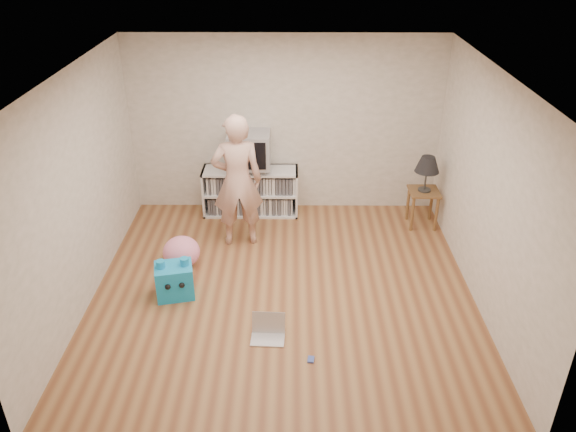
# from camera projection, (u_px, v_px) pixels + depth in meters

# --- Properties ---
(ground) EXTENTS (4.50, 4.50, 0.00)m
(ground) POSITION_uv_depth(u_px,v_px,m) (283.00, 291.00, 6.75)
(ground) COLOR brown
(ground) RESTS_ON ground
(walls) EXTENTS (4.52, 4.52, 2.60)m
(walls) POSITION_uv_depth(u_px,v_px,m) (283.00, 194.00, 6.13)
(walls) COLOR #BAB4A3
(walls) RESTS_ON ground
(ceiling) EXTENTS (4.50, 4.50, 0.01)m
(ceiling) POSITION_uv_depth(u_px,v_px,m) (282.00, 75.00, 5.51)
(ceiling) COLOR white
(ceiling) RESTS_ON walls
(media_unit) EXTENTS (1.40, 0.45, 0.70)m
(media_unit) POSITION_uv_depth(u_px,v_px,m) (251.00, 191.00, 8.37)
(media_unit) COLOR white
(media_unit) RESTS_ON ground
(dvd_deck) EXTENTS (0.45, 0.35, 0.07)m
(dvd_deck) POSITION_uv_depth(u_px,v_px,m) (250.00, 168.00, 8.18)
(dvd_deck) COLOR gray
(dvd_deck) RESTS_ON media_unit
(crt_tv) EXTENTS (0.60, 0.53, 0.50)m
(crt_tv) POSITION_uv_depth(u_px,v_px,m) (249.00, 149.00, 8.04)
(crt_tv) COLOR #9E9EA3
(crt_tv) RESTS_ON dvd_deck
(side_table) EXTENTS (0.42, 0.42, 0.55)m
(side_table) POSITION_uv_depth(u_px,v_px,m) (423.00, 199.00, 7.99)
(side_table) COLOR brown
(side_table) RESTS_ON ground
(table_lamp) EXTENTS (0.34, 0.34, 0.52)m
(table_lamp) POSITION_uv_depth(u_px,v_px,m) (427.00, 165.00, 7.74)
(table_lamp) COLOR #333333
(table_lamp) RESTS_ON side_table
(person) EXTENTS (0.72, 0.53, 1.83)m
(person) POSITION_uv_depth(u_px,v_px,m) (237.00, 181.00, 7.33)
(person) COLOR #D7A793
(person) RESTS_ON ground
(laptop) EXTENTS (0.37, 0.30, 0.25)m
(laptop) POSITION_uv_depth(u_px,v_px,m) (268.00, 331.00, 5.99)
(laptop) COLOR silver
(laptop) RESTS_ON ground
(playing_cards) EXTENTS (0.08, 0.10, 0.02)m
(playing_cards) POSITION_uv_depth(u_px,v_px,m) (311.00, 359.00, 5.69)
(playing_cards) COLOR #4258B1
(playing_cards) RESTS_ON ground
(plush_blue) EXTENTS (0.49, 0.43, 0.50)m
(plush_blue) POSITION_uv_depth(u_px,v_px,m) (175.00, 280.00, 6.57)
(plush_blue) COLOR #1195D7
(plush_blue) RESTS_ON ground
(plush_pink) EXTENTS (0.50, 0.50, 0.40)m
(plush_pink) POSITION_uv_depth(u_px,v_px,m) (181.00, 252.00, 7.14)
(plush_pink) COLOR pink
(plush_pink) RESTS_ON ground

